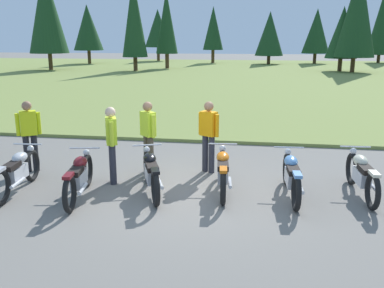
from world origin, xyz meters
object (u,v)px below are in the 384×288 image
at_px(motorcycle_cream, 362,175).
at_px(rider_checking_bike, 209,133).
at_px(rider_with_back_turned, 148,133).
at_px(motorcycle_maroon, 79,177).
at_px(rider_near_row_end, 29,132).
at_px(motorcycle_black, 151,172).
at_px(motorcycle_sky_blue, 291,176).
at_px(motorcycle_orange, 223,171).
at_px(rider_in_hivis_vest, 112,141).
at_px(motorcycle_silver, 17,171).

relative_size(motorcycle_cream, rider_checking_bike, 1.26).
bearing_deg(rider_with_back_turned, motorcycle_maroon, -117.70).
distance_m(motorcycle_maroon, rider_near_row_end, 2.38).
distance_m(motorcycle_black, rider_checking_bike, 1.91).
bearing_deg(rider_near_row_end, motorcycle_sky_blue, -7.16).
height_order(motorcycle_cream, rider_with_back_turned, rider_with_back_turned).
bearing_deg(motorcycle_sky_blue, motorcycle_black, -175.38).
bearing_deg(rider_near_row_end, motorcycle_black, -17.19).
bearing_deg(rider_near_row_end, motorcycle_cream, -3.74).
xyz_separation_m(motorcycle_maroon, motorcycle_orange, (2.75, 0.79, 0.00)).
bearing_deg(rider_in_hivis_vest, motorcycle_maroon, -110.55).
height_order(motorcycle_orange, motorcycle_sky_blue, same).
relative_size(rider_near_row_end, rider_checking_bike, 1.00).
relative_size(rider_with_back_turned, rider_checking_bike, 1.00).
distance_m(motorcycle_maroon, motorcycle_orange, 2.86).
relative_size(motorcycle_orange, rider_in_hivis_vest, 1.26).
bearing_deg(motorcycle_sky_blue, motorcycle_maroon, -170.26).
bearing_deg(rider_checking_bike, rider_with_back_turned, -170.03).
bearing_deg(motorcycle_orange, motorcycle_sky_blue, -3.62).
height_order(motorcycle_cream, rider_checking_bike, rider_checking_bike).
distance_m(motorcycle_maroon, motorcycle_black, 1.41).
distance_m(motorcycle_cream, rider_near_row_end, 7.35).
bearing_deg(motorcycle_silver, motorcycle_black, 7.58).
bearing_deg(rider_checking_bike, rider_in_hivis_vest, -151.05).
relative_size(rider_in_hivis_vest, rider_checking_bike, 1.00).
bearing_deg(motorcycle_sky_blue, rider_near_row_end, 172.84).
height_order(motorcycle_silver, motorcycle_black, same).
distance_m(motorcycle_sky_blue, motorcycle_cream, 1.41).
bearing_deg(rider_checking_bike, rider_near_row_end, -171.98).
distance_m(motorcycle_silver, rider_in_hivis_vest, 1.99).
bearing_deg(rider_with_back_turned, motorcycle_orange, -28.86).
height_order(motorcycle_orange, rider_near_row_end, rider_near_row_end).
bearing_deg(rider_with_back_turned, rider_checking_bike, 9.97).
height_order(motorcycle_silver, rider_in_hivis_vest, rider_in_hivis_vest).
relative_size(rider_near_row_end, rider_in_hivis_vest, 1.00).
bearing_deg(motorcycle_silver, rider_in_hivis_vest, 25.58).
height_order(motorcycle_orange, rider_checking_bike, rider_checking_bike).
relative_size(motorcycle_black, motorcycle_sky_blue, 0.95).
bearing_deg(motorcycle_cream, motorcycle_black, -173.27).
bearing_deg(rider_checking_bike, motorcycle_cream, -18.35).
relative_size(motorcycle_maroon, motorcycle_sky_blue, 0.99).
xyz_separation_m(rider_with_back_turned, rider_near_row_end, (-2.75, -0.34, 0.00)).
height_order(motorcycle_maroon, rider_in_hivis_vest, rider_in_hivis_vest).
height_order(motorcycle_black, motorcycle_orange, same).
distance_m(motorcycle_orange, rider_with_back_turned, 2.13).
bearing_deg(rider_with_back_turned, motorcycle_sky_blue, -18.86).
relative_size(motorcycle_maroon, motorcycle_cream, 0.99).
bearing_deg(motorcycle_orange, rider_near_row_end, 171.79).
relative_size(motorcycle_silver, motorcycle_sky_blue, 1.00).
bearing_deg(rider_in_hivis_vest, motorcycle_cream, 0.24).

